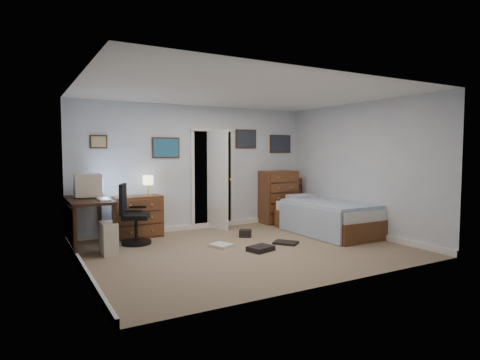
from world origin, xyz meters
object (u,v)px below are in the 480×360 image
computer_desk (82,210)px  tall_dresser (278,197)px  office_chair (133,221)px  low_dresser (138,217)px  bed (326,217)px

computer_desk → tall_dresser: size_ratio=1.23×
office_chair → low_dresser: 0.58m
tall_dresser → bed: (0.14, -1.41, -0.26)m
tall_dresser → bed: 1.44m
office_chair → bed: 3.61m
bed → tall_dresser: bearing=96.0°
computer_desk → office_chair: 0.83m
bed → computer_desk: bearing=167.5°
computer_desk → low_dresser: size_ratio=1.66×
office_chair → tall_dresser: tall_dresser is taller
office_chair → low_dresser: office_chair is taller
computer_desk → low_dresser: bearing=24.7°
low_dresser → tall_dresser: tall_dresser is taller
bed → office_chair: bearing=165.8°
tall_dresser → bed: size_ratio=0.56×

